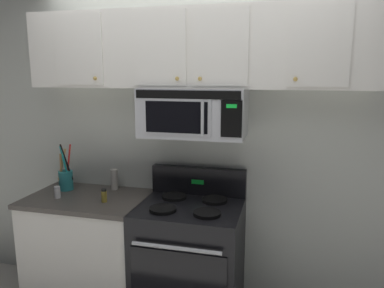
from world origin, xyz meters
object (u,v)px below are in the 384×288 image
at_px(over_range_microwave, 194,112).
at_px(spice_jar, 104,196).
at_px(utensil_crock_teal, 66,177).
at_px(salt_shaker, 57,192).
at_px(pepper_mill, 114,179).
at_px(stove_range, 190,260).

distance_m(over_range_microwave, spice_jar, 0.92).
bearing_deg(utensil_crock_teal, over_range_microwave, 0.08).
bearing_deg(salt_shaker, over_range_microwave, 11.02).
height_order(salt_shaker, pepper_mill, pepper_mill).
relative_size(utensil_crock_teal, spice_jar, 3.85).
relative_size(stove_range, pepper_mill, 6.45).
height_order(utensil_crock_teal, spice_jar, utensil_crock_teal).
bearing_deg(spice_jar, utensil_crock_teal, 156.71).
xyz_separation_m(over_range_microwave, spice_jar, (-0.65, -0.19, -0.62)).
bearing_deg(salt_shaker, spice_jar, 1.29).
xyz_separation_m(salt_shaker, pepper_mill, (0.33, 0.31, 0.04)).
bearing_deg(pepper_mill, spice_jar, -78.66).
bearing_deg(stove_range, over_range_microwave, 90.14).
relative_size(stove_range, utensil_crock_teal, 2.86).
bearing_deg(pepper_mill, utensil_crock_teal, -164.70).
height_order(over_range_microwave, utensil_crock_teal, over_range_microwave).
bearing_deg(utensil_crock_teal, spice_jar, -23.29).
distance_m(stove_range, utensil_crock_teal, 1.23).
height_order(over_range_microwave, spice_jar, over_range_microwave).
relative_size(over_range_microwave, spice_jar, 7.45).
relative_size(salt_shaker, pepper_mill, 0.54).
height_order(pepper_mill, spice_jar, pepper_mill).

